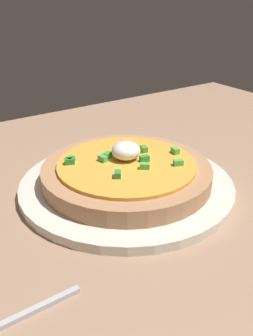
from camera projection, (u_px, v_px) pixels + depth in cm
name	position (u px, v px, depth cm)	size (l,w,h in cm)	color
dining_table	(173.00, 191.00, 54.77)	(100.49, 82.06, 2.15)	#9D7A60
plate	(126.00, 185.00, 53.06)	(29.59, 29.59, 1.24)	silver
pizza	(126.00, 172.00, 52.19)	(23.33, 23.33, 5.27)	#B17E56
fork	(4.00, 324.00, 31.88)	(12.06, 1.47, 0.50)	#B7B7BC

